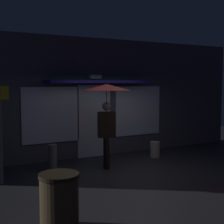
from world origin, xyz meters
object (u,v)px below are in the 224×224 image
object	(u,v)px
street_sign_post	(0,126)
trash_bin	(59,201)
sidewalk_bollard	(155,149)
sidewalk_bollard_2	(53,158)
person_with_umbrella	(107,102)

from	to	relation	value
street_sign_post	trash_bin	distance (m)	2.93
sidewalk_bollard	trash_bin	distance (m)	5.40
sidewalk_bollard	sidewalk_bollard_2	bearing A→B (deg)	179.57
street_sign_post	sidewalk_bollard_2	world-z (taller)	street_sign_post
street_sign_post	sidewalk_bollard	xyz separation A→B (m)	(4.61, 0.54, -1.07)
street_sign_post	trash_bin	bearing A→B (deg)	-82.77
trash_bin	person_with_umbrella	bearing A→B (deg)	50.81
person_with_umbrella	street_sign_post	bearing A→B (deg)	-157.26
trash_bin	sidewalk_bollard_2	bearing A→B (deg)	73.03
street_sign_post	trash_bin	xyz separation A→B (m)	(0.35, -2.78, -0.86)
street_sign_post	trash_bin	size ratio (longest dim) A/B	2.61
sidewalk_bollard	sidewalk_bollard_2	distance (m)	3.24
person_with_umbrella	sidewalk_bollard_2	world-z (taller)	person_with_umbrella
street_sign_post	person_with_umbrella	bearing A→B (deg)	2.53
sidewalk_bollard	sidewalk_bollard_2	size ratio (longest dim) A/B	0.70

